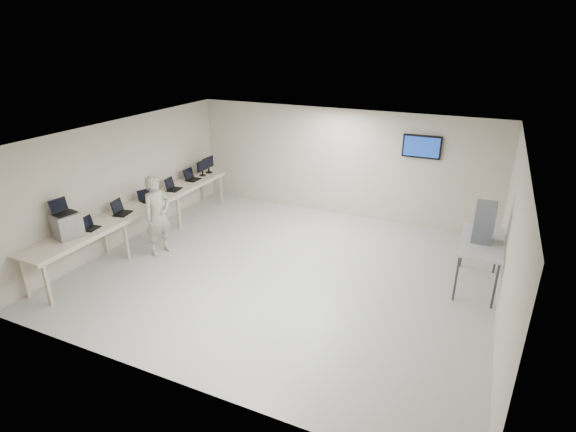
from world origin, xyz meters
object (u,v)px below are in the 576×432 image
at_px(workbench, 142,207).
at_px(equipment_box, 67,226).
at_px(soldier, 158,216).
at_px(side_table, 481,244).

bearing_deg(workbench, equipment_box, -91.84).
bearing_deg(workbench, soldier, -25.57).
bearing_deg(soldier, workbench, 79.13).
xyz_separation_m(soldier, side_table, (6.44, 1.37, 0.00)).
xyz_separation_m(workbench, equipment_box, (-0.06, -1.96, 0.31)).
relative_size(equipment_box, soldier, 0.27).
distance_m(workbench, soldier, 0.83).
distance_m(soldier, side_table, 6.58).
xyz_separation_m(equipment_box, side_table, (7.25, 2.97, -0.25)).
bearing_deg(workbench, side_table, 8.03).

